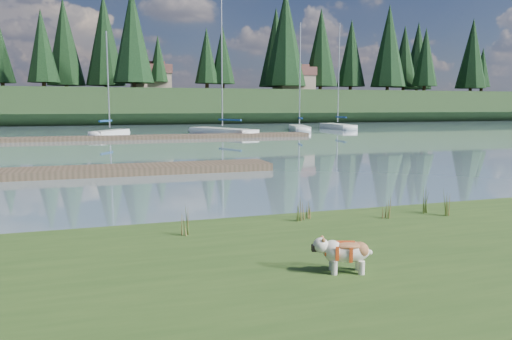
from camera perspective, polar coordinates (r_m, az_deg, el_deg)
name	(u,v)px	position (r m, az deg, el deg)	size (l,w,h in m)	color
ground	(134,139)	(41.72, -13.78, 3.43)	(200.00, 200.00, 0.00)	#7E9CAA
bank	(352,302)	(6.82, 10.94, -14.56)	(60.00, 9.00, 0.35)	#314C1B
ridge	(112,107)	(84.57, -16.09, 6.93)	(200.00, 20.00, 5.00)	#1D3118
bulldog	(345,251)	(7.27, 10.15, -9.06)	(0.86, 0.51, 0.50)	silver
dock_near	(71,172)	(20.69, -20.38, -0.20)	(16.00, 2.00, 0.30)	#4C3D2C
dock_far	(159,137)	(41.90, -11.05, 3.73)	(26.00, 2.20, 0.30)	#4C3D2C
sailboat_bg_2	(113,133)	(46.33, -16.05, 4.14)	(3.98, 5.77, 9.20)	silver
sailboat_bg_3	(217,131)	(48.43, -4.46, 4.51)	(5.41, 9.74, 14.10)	silver
sailboat_bg_4	(299,128)	(54.86, 4.88, 4.84)	(3.60, 7.93, 11.53)	silver
sailboat_bg_5	(335,126)	(60.35, 9.04, 5.00)	(2.53, 8.75, 12.25)	silver
weed_0	(300,209)	(10.31, 5.08, -4.52)	(0.17, 0.14, 0.57)	#475B23
weed_1	(308,210)	(10.58, 6.02, -4.52)	(0.17, 0.14, 0.44)	#475B23
weed_2	(447,202)	(11.50, 20.94, -3.43)	(0.17, 0.14, 0.72)	#475B23
weed_3	(182,222)	(9.23, -8.41, -5.88)	(0.17, 0.14, 0.60)	#475B23
weed_4	(386,209)	(10.85, 14.64, -4.33)	(0.17, 0.14, 0.48)	#475B23
weed_5	(426,202)	(11.60, 18.81, -3.46)	(0.17, 0.14, 0.61)	#475B23
mud_lip	(251,230)	(10.72, -0.60, -6.87)	(60.00, 0.50, 0.14)	#33281C
conifer_3	(42,46)	(84.28, -23.27, 12.92)	(4.84, 4.84, 12.25)	#382619
conifer_4	(133,35)	(78.44, -13.91, 14.76)	(6.16, 6.16, 15.10)	#382619
conifer_5	(207,56)	(83.89, -5.66, 12.88)	(3.96, 3.96, 10.35)	#382619
conifer_6	(285,38)	(86.13, 3.38, 14.88)	(7.04, 7.04, 17.00)	#382619
conifer_7	(351,53)	(94.52, 10.82, 12.99)	(5.28, 5.28, 13.20)	#382619
conifer_8	(425,57)	(98.08, 18.79, 12.12)	(4.62, 4.62, 11.77)	#382619
conifer_9	(472,53)	(108.65, 23.47, 12.13)	(5.94, 5.94, 14.62)	#382619
house_1	(151,77)	(83.14, -11.95, 10.38)	(6.30, 5.30, 4.65)	gray
house_2	(294,79)	(87.18, 4.35, 10.37)	(6.30, 5.30, 4.65)	gray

